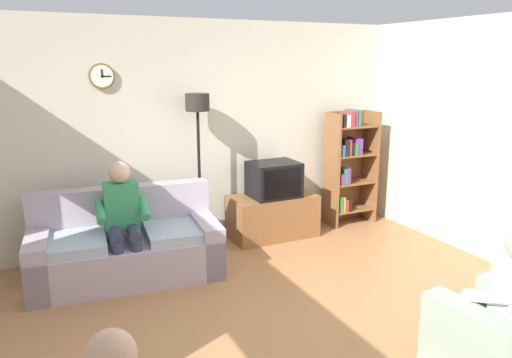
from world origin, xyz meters
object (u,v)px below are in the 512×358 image
at_px(couch, 126,248).
at_px(tv, 274,179).
at_px(bookshelf, 347,163).
at_px(person_on_couch, 123,216).
at_px(floor_lamp, 198,128).
at_px(armchair_near_bookshelf, 510,341).
at_px(tv_stand, 273,216).
at_px(person_in_right_armchair, 504,295).

distance_m(couch, tv, 2.02).
bearing_deg(bookshelf, person_on_couch, -169.57).
xyz_separation_m(floor_lamp, armchair_near_bookshelf, (1.11, -3.40, -1.16)).
bearing_deg(tv_stand, couch, -168.27).
height_order(tv_stand, tv, tv).
bearing_deg(armchair_near_bookshelf, person_in_right_armchair, 93.03).
relative_size(bookshelf, floor_lamp, 0.86).
height_order(tv, person_on_couch, person_on_couch).
bearing_deg(person_in_right_armchair, armchair_near_bookshelf, -86.97).
height_order(bookshelf, person_on_couch, bookshelf).
height_order(floor_lamp, armchair_near_bookshelf, floor_lamp).
height_order(armchair_near_bookshelf, person_in_right_armchair, person_in_right_armchair).
relative_size(armchair_near_bookshelf, person_on_couch, 0.74).
height_order(tv_stand, bookshelf, bookshelf).
xyz_separation_m(floor_lamp, person_in_right_armchair, (1.11, -3.31, -0.85)).
relative_size(floor_lamp, person_in_right_armchair, 1.65).
distance_m(tv, armchair_near_bookshelf, 3.31).
height_order(tv, floor_lamp, floor_lamp).
height_order(tv, person_in_right_armchair, person_in_right_armchair).
bearing_deg(tv_stand, floor_lamp, 173.99).
bearing_deg(couch, tv_stand, 11.73).
relative_size(couch, person_in_right_armchair, 1.77).
bearing_deg(tv_stand, armchair_near_bookshelf, -86.98).
distance_m(tv, floor_lamp, 1.17).
relative_size(couch, person_on_couch, 1.59).
relative_size(couch, bookshelf, 1.25).
xyz_separation_m(person_on_couch, person_in_right_armchair, (2.13, -2.70, -0.09)).
xyz_separation_m(tv, person_in_right_armchair, (0.17, -3.18, -0.16)).
distance_m(bookshelf, person_in_right_armchair, 3.44).
xyz_separation_m(tv_stand, bookshelf, (1.19, 0.07, 0.57)).
xyz_separation_m(tv_stand, person_in_right_armchair, (0.17, -3.21, 0.33)).
height_order(tv_stand, armchair_near_bookshelf, armchair_near_bookshelf).
bearing_deg(bookshelf, person_in_right_armchair, -107.26).
bearing_deg(tv, person_on_couch, -166.08).
height_order(couch, floor_lamp, floor_lamp).
bearing_deg(floor_lamp, person_in_right_armchair, -71.45).
relative_size(bookshelf, person_in_right_armchair, 1.42).
bearing_deg(tv, person_in_right_armchair, -86.95).
bearing_deg(armchair_near_bookshelf, tv, 93.05).
bearing_deg(armchair_near_bookshelf, person_on_couch, 127.52).
relative_size(couch, armchair_near_bookshelf, 2.15).
bearing_deg(floor_lamp, bookshelf, -0.81).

